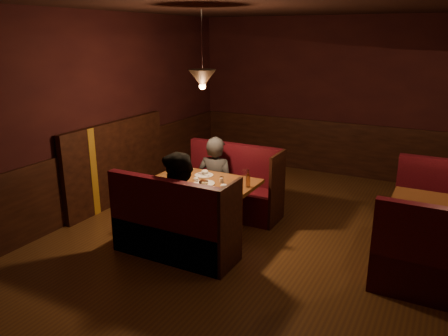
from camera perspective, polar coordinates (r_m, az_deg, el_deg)
The scene contains 6 objects.
room at distance 5.25m, azimuth 5.41°, elevation 0.17°, with size 6.02×7.02×2.92m.
main_table at distance 5.77m, azimuth -2.51°, elevation -3.24°, with size 1.37×0.83×0.96m.
main_bench_far at distance 6.49m, azimuth 1.11°, elevation -3.14°, with size 1.51×0.54×1.03m.
main_bench_near at distance 5.25m, azimuth -6.66°, elevation -8.32°, with size 1.51×0.54×1.03m.
diner_a at distance 6.27m, azimuth -1.12°, elevation 0.37°, with size 0.56×0.37×1.54m, color #2C2C2E.
diner_b at distance 5.10m, azimuth -5.87°, elevation -3.19°, with size 0.79×0.61×1.62m, color black.
Camera 1 is at (1.62, -4.61, 2.57)m, focal length 35.00 mm.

